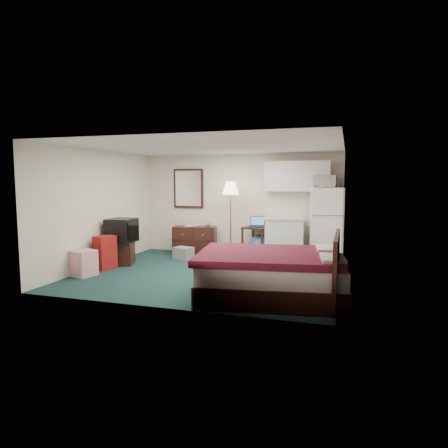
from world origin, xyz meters
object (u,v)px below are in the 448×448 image
(desk, at_px, (257,242))
(suitcase, at_px, (105,253))
(floor_lamp, at_px, (231,220))
(kitchen_counter, at_px, (283,239))
(tv_stand, at_px, (122,253))
(fridge, at_px, (326,225))
(bed, at_px, (272,275))
(dresser, at_px, (195,241))

(desk, distance_m, suitcase, 3.53)
(floor_lamp, relative_size, kitchen_counter, 1.92)
(tv_stand, height_order, suitcase, suitcase)
(kitchen_counter, relative_size, fridge, 0.56)
(floor_lamp, bearing_deg, bed, -62.63)
(floor_lamp, xyz_separation_m, fridge, (2.22, 0.08, -0.07))
(bed, bearing_deg, dresser, 121.37)
(dresser, relative_size, tv_stand, 1.92)
(kitchen_counter, xyz_separation_m, tv_stand, (-3.33, -1.65, -0.22))
(kitchen_counter, xyz_separation_m, fridge, (0.96, -0.03, 0.37))
(floor_lamp, relative_size, fridge, 1.08)
(dresser, bearing_deg, floor_lamp, -12.07)
(bed, bearing_deg, tv_stand, 149.58)
(floor_lamp, relative_size, tv_stand, 3.33)
(bed, bearing_deg, suitcase, 157.44)
(dresser, xyz_separation_m, desk, (1.58, 0.10, 0.02))
(kitchen_counter, distance_m, tv_stand, 3.72)
(dresser, height_order, desk, desk)
(fridge, height_order, suitcase, fridge)
(floor_lamp, bearing_deg, kitchen_counter, 4.87)
(floor_lamp, relative_size, desk, 2.45)
(desk, relative_size, fridge, 0.44)
(dresser, relative_size, floor_lamp, 0.57)
(desk, bearing_deg, kitchen_counter, 13.68)
(kitchen_counter, height_order, bed, kitchen_counter)
(fridge, bearing_deg, suitcase, -162.91)
(floor_lamp, distance_m, suitcase, 3.03)
(floor_lamp, distance_m, fridge, 2.22)
(dresser, height_order, tv_stand, dresser)
(bed, xyz_separation_m, suitcase, (-3.69, 0.96, -0.00))
(tv_stand, bearing_deg, desk, 12.13)
(fridge, bearing_deg, desk, 168.87)
(dresser, height_order, fridge, fridge)
(floor_lamp, bearing_deg, tv_stand, -143.38)
(suitcase, bearing_deg, floor_lamp, 58.32)
(fridge, distance_m, bed, 3.22)
(desk, distance_m, fridge, 1.66)
(desk, xyz_separation_m, tv_stand, (-2.70, -1.67, -0.12))
(dresser, distance_m, kitchen_counter, 2.21)
(kitchen_counter, xyz_separation_m, suitcase, (-3.38, -2.19, -0.12))
(desk, bearing_deg, floor_lamp, -153.13)
(bed, height_order, suitcase, bed)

